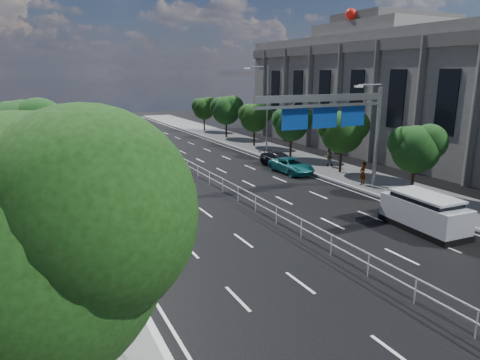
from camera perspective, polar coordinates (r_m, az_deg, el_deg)
ground at (r=19.40m, az=14.96°, el=-11.36°), size 160.00×160.00×0.00m
sidewalk_near at (r=15.21m, az=-21.89°, el=-19.24°), size 5.00×140.00×0.14m
kerb_near at (r=15.50m, az=-12.22°, el=-17.81°), size 0.25×140.00×0.15m
median_fence at (r=38.12m, az=-7.90°, el=2.36°), size 0.05×85.00×1.02m
hedge_near at (r=19.54m, az=-28.75°, el=-11.34°), size 1.00×36.00×0.44m
toilet_sign at (r=13.93m, az=-20.72°, el=-8.94°), size 1.62×0.18×4.34m
overhead_gantry at (r=29.71m, az=12.58°, el=8.78°), size 10.24×0.38×7.45m
streetlight_far at (r=45.01m, az=3.32°, el=10.27°), size 2.78×2.40×9.00m
civic_hall at (r=49.95m, az=19.25°, el=11.12°), size 14.40×36.00×14.35m
near_tree_big at (r=8.82m, az=-26.22°, el=-6.64°), size 5.72×5.33×7.71m
near_tree_back at (r=31.04m, az=-26.65°, el=5.99°), size 4.84×4.51×6.69m
far_tree_c at (r=30.93m, az=22.49°, el=4.17°), size 3.52×3.28×4.94m
far_tree_d at (r=36.17m, az=13.56°, el=6.56°), size 3.85×3.59×5.34m
far_tree_e at (r=42.14m, az=6.93°, el=7.67°), size 3.63×3.38×5.13m
far_tree_f at (r=48.53m, az=1.98°, el=8.52°), size 3.52×3.28×5.02m
far_tree_g at (r=55.17m, az=-1.81°, el=9.46°), size 3.96×3.69×5.45m
far_tree_h at (r=62.06m, az=-4.79°, el=9.63°), size 3.41×3.18×4.91m
white_minivan at (r=38.88m, az=-17.15°, el=2.94°), size 2.43×5.20×2.22m
red_bus at (r=57.02m, az=-20.39°, el=6.89°), size 3.97×12.47×3.66m
near_car_silver at (r=53.43m, az=-18.04°, el=5.50°), size 2.59×5.18×1.69m
near_car_dark at (r=66.30m, az=-22.14°, el=6.54°), size 1.71×4.18×1.35m
silver_minivan at (r=24.80m, az=23.36°, el=-4.03°), size 2.28×4.82×1.96m
parked_car_teal at (r=36.16m, az=6.89°, el=1.92°), size 2.25×4.59×1.26m
parked_car_dark at (r=38.39m, az=5.27°, el=2.69°), size 2.24×4.57×1.28m
pedestrian_a at (r=32.75m, az=16.04°, el=0.88°), size 0.73×0.58×1.75m
pedestrian_b at (r=38.67m, az=11.74°, el=3.03°), size 1.00×0.93×1.66m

